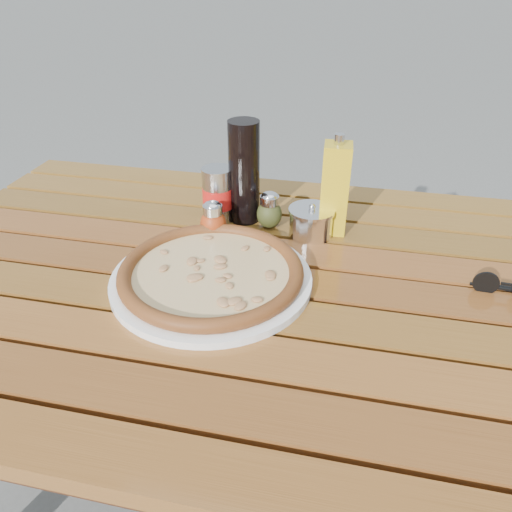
% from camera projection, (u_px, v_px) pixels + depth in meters
% --- Properties ---
extents(ground, '(60.00, 60.00, 0.00)m').
position_uv_depth(ground, '(254.00, 512.00, 1.31)').
color(ground, '#60605B').
rests_on(ground, ground).
extents(table, '(1.40, 0.90, 0.75)m').
position_uv_depth(table, '(254.00, 308.00, 0.96)').
color(table, '#351A0C').
rests_on(table, ground).
extents(plate, '(0.44, 0.44, 0.01)m').
position_uv_depth(plate, '(212.00, 279.00, 0.89)').
color(plate, white).
rests_on(plate, table).
extents(pizza, '(0.43, 0.43, 0.03)m').
position_uv_depth(pizza, '(211.00, 272.00, 0.89)').
color(pizza, '#FDECB5').
rests_on(pizza, plate).
extents(pepper_shaker, '(0.06, 0.06, 0.08)m').
position_uv_depth(pepper_shaker, '(213.00, 220.00, 1.02)').
color(pepper_shaker, '#B53D14').
rests_on(pepper_shaker, table).
extents(oregano_shaker, '(0.06, 0.06, 0.08)m').
position_uv_depth(oregano_shaker, '(269.00, 211.00, 1.06)').
color(oregano_shaker, '#3F451B').
rests_on(oregano_shaker, table).
extents(dark_bottle, '(0.07, 0.07, 0.22)m').
position_uv_depth(dark_bottle, '(244.00, 173.00, 1.05)').
color(dark_bottle, black).
rests_on(dark_bottle, table).
extents(soda_can, '(0.08, 0.08, 0.12)m').
position_uv_depth(soda_can, '(218.00, 195.00, 1.08)').
color(soda_can, '#BAB9BE').
rests_on(soda_can, table).
extents(olive_oil_cruet, '(0.06, 0.06, 0.21)m').
position_uv_depth(olive_oil_cruet, '(335.00, 189.00, 1.01)').
color(olive_oil_cruet, gold).
rests_on(olive_oil_cruet, table).
extents(parmesan_tin, '(0.12, 0.12, 0.07)m').
position_uv_depth(parmesan_tin, '(311.00, 221.00, 1.03)').
color(parmesan_tin, white).
rests_on(parmesan_tin, table).
extents(sunglasses, '(0.11, 0.03, 0.04)m').
position_uv_depth(sunglasses, '(505.00, 286.00, 0.86)').
color(sunglasses, black).
rests_on(sunglasses, table).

